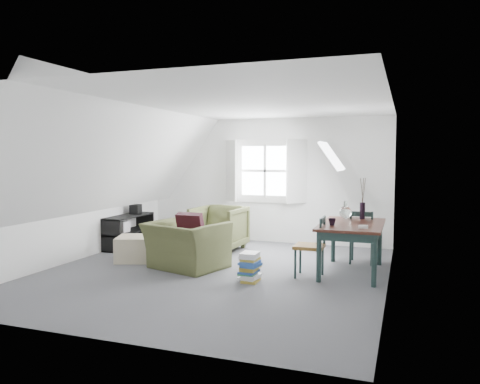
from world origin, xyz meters
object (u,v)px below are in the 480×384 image
at_px(armchair_near, 187,268).
at_px(dining_chair_far, 362,236).
at_px(magazine_stack, 250,267).
at_px(dining_table, 352,230).
at_px(media_shelf, 128,233).
at_px(ottoman, 136,248).
at_px(dining_chair_near, 312,246).
at_px(armchair_far, 219,250).

xyz_separation_m(armchair_near, dining_chair_far, (2.54, 1.26, 0.45)).
bearing_deg(magazine_stack, dining_table, 37.20).
bearing_deg(magazine_stack, armchair_near, 160.97).
distance_m(dining_chair_far, media_shelf, 4.35).
bearing_deg(ottoman, media_shelf, 129.69).
bearing_deg(dining_chair_near, dining_table, 149.61).
xyz_separation_m(ottoman, dining_chair_far, (3.58, 1.04, 0.25)).
relative_size(armchair_near, armchair_far, 1.24).
distance_m(ottoman, magazine_stack, 2.30).
distance_m(armchair_far, ottoman, 1.62).
xyz_separation_m(armchair_near, dining_chair_near, (1.94, 0.14, 0.46)).
height_order(dining_chair_far, media_shelf, dining_chair_far).
height_order(armchair_far, dining_chair_far, dining_chair_far).
bearing_deg(dining_table, magazine_stack, -145.24).
bearing_deg(media_shelf, armchair_near, -33.81).
xyz_separation_m(armchair_near, dining_table, (2.45, 0.56, 0.65)).
bearing_deg(dining_chair_near, ottoman, -71.57).
height_order(armchair_near, magazine_stack, magazine_stack).
bearing_deg(dining_table, media_shelf, 169.95).
relative_size(ottoman, magazine_stack, 1.51).
height_order(armchair_near, media_shelf, media_shelf).
bearing_deg(dining_chair_near, media_shelf, -84.98).
height_order(dining_chair_near, magazine_stack, dining_chair_near).
relative_size(dining_chair_far, media_shelf, 0.72).
xyz_separation_m(armchair_far, dining_chair_far, (2.61, -0.24, 0.45)).
relative_size(armchair_far, magazine_stack, 2.22).
relative_size(dining_chair_far, dining_chair_near, 0.99).
xyz_separation_m(media_shelf, magazine_stack, (2.98, -1.54, -0.07)).
height_order(ottoman, dining_chair_near, dining_chair_near).
relative_size(dining_chair_far, magazine_stack, 2.15).
relative_size(ottoman, dining_chair_near, 0.69).
bearing_deg(magazine_stack, ottoman, 164.38).
distance_m(armchair_far, media_shelf, 1.79).
distance_m(armchair_far, magazine_stack, 2.28).
relative_size(ottoman, media_shelf, 0.51).
bearing_deg(magazine_stack, armchair_far, 123.18).
relative_size(armchair_far, dining_table, 0.60).
relative_size(armchair_near, dining_table, 0.74).
bearing_deg(media_shelf, dining_table, -9.28).
distance_m(dining_table, media_shelf, 4.31).
bearing_deg(dining_table, dining_chair_far, 80.28).
bearing_deg(armchair_near, media_shelf, -15.38).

